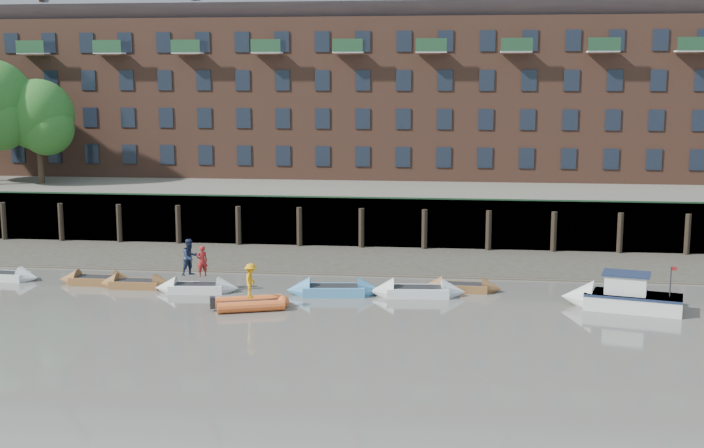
% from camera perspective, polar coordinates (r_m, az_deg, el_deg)
% --- Properties ---
extents(ground, '(220.00, 220.00, 0.00)m').
position_cam_1_polar(ground, '(35.68, -6.37, -8.12)').
color(ground, '#635E57').
rests_on(ground, ground).
extents(foreshore, '(110.00, 8.00, 0.50)m').
position_cam_1_polar(foreshore, '(52.82, -1.98, -2.33)').
color(foreshore, '#3D382F').
rests_on(foreshore, ground).
extents(mud_band, '(110.00, 1.60, 0.10)m').
position_cam_1_polar(mud_band, '(49.53, -2.57, -3.11)').
color(mud_band, '#4C4336').
rests_on(mud_band, ground).
extents(river_wall, '(110.00, 1.23, 3.30)m').
position_cam_1_polar(river_wall, '(56.79, -1.33, 0.14)').
color(river_wall, '#2D2A26').
rests_on(river_wall, ground).
extents(bank_terrace, '(110.00, 28.00, 3.20)m').
position_cam_1_polar(bank_terrace, '(70.16, 0.22, 1.90)').
color(bank_terrace, '#5E594D').
rests_on(bank_terrace, ground).
extents(apartment_terrace, '(80.60, 15.56, 20.98)m').
position_cam_1_polar(apartment_terrace, '(70.60, 0.32, 11.08)').
color(apartment_terrace, brown).
rests_on(apartment_terrace, bank_terrace).
extents(rowboat_0, '(4.13, 1.55, 1.17)m').
position_cam_1_polar(rowboat_0, '(51.12, -21.60, -3.14)').
color(rowboat_0, silver).
rests_on(rowboat_0, ground).
extents(rowboat_1, '(4.12, 1.20, 1.20)m').
position_cam_1_polar(rowboat_1, '(48.41, -16.17, -3.52)').
color(rowboat_1, brown).
rests_on(rowboat_1, ground).
extents(rowboat_2, '(4.01, 1.21, 1.16)m').
position_cam_1_polar(rowboat_2, '(47.10, -13.77, -3.77)').
color(rowboat_2, brown).
rests_on(rowboat_2, ground).
extents(rowboat_3, '(4.34, 1.62, 1.23)m').
position_cam_1_polar(rowboat_3, '(45.49, -9.99, -4.09)').
color(rowboat_3, silver).
rests_on(rowboat_3, ground).
extents(rowboat_4, '(4.90, 1.91, 1.39)m').
position_cam_1_polar(rowboat_4, '(44.23, -1.18, -4.30)').
color(rowboat_4, '#448ABF').
rests_on(rowboat_4, ground).
extents(rowboat_5, '(4.86, 1.78, 1.38)m').
position_cam_1_polar(rowboat_5, '(44.08, 4.25, -4.37)').
color(rowboat_5, silver).
rests_on(rowboat_5, ground).
extents(rowboat_6, '(4.03, 1.31, 1.16)m').
position_cam_1_polar(rowboat_6, '(45.33, 7.12, -4.08)').
color(rowboat_6, brown).
rests_on(rowboat_6, ground).
extents(rib_tender, '(3.51, 2.53, 0.59)m').
position_cam_1_polar(rib_tender, '(41.86, -6.42, -5.13)').
color(rib_tender, '#DF5A23').
rests_on(rib_tender, ground).
extents(motor_launch, '(5.74, 3.08, 2.25)m').
position_cam_1_polar(motor_launch, '(43.33, 16.53, -4.53)').
color(motor_launch, silver).
rests_on(motor_launch, ground).
extents(person_rower_a, '(0.69, 0.63, 1.58)m').
position_cam_1_polar(person_rower_a, '(45.11, -9.67, -2.37)').
color(person_rower_a, maroon).
rests_on(person_rower_a, rowboat_3).
extents(person_rower_b, '(1.13, 1.16, 1.89)m').
position_cam_1_polar(person_rower_b, '(45.42, -10.43, -2.12)').
color(person_rower_b, '#19233F').
rests_on(person_rower_b, rowboat_3).
extents(person_rib_crew, '(0.62, 1.06, 1.63)m').
position_cam_1_polar(person_rib_crew, '(41.61, -6.56, -3.65)').
color(person_rib_crew, orange).
rests_on(person_rib_crew, rib_tender).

